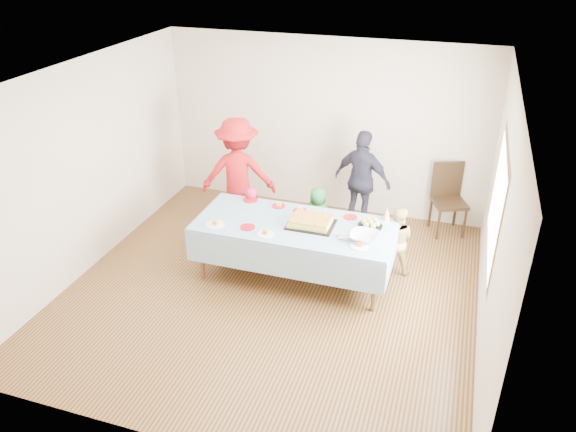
% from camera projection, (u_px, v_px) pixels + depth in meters
% --- Properties ---
extents(ground, '(5.00, 5.00, 0.00)m').
position_uv_depth(ground, '(272.00, 289.00, 7.14)').
color(ground, '#452513').
rests_on(ground, ground).
extents(room_walls, '(5.04, 5.04, 2.72)m').
position_uv_depth(room_walls, '(275.00, 160.00, 6.30)').
color(room_walls, beige).
rests_on(room_walls, ground).
extents(party_table, '(2.50, 1.10, 0.78)m').
position_uv_depth(party_table, '(294.00, 228.00, 7.07)').
color(party_table, '#57331D').
rests_on(party_table, ground).
extents(birthday_cake, '(0.58, 0.44, 0.10)m').
position_uv_depth(birthday_cake, '(311.00, 222.00, 6.99)').
color(birthday_cake, black).
rests_on(birthday_cake, party_table).
extents(rolls_tray, '(0.31, 0.31, 0.09)m').
position_uv_depth(rolls_tray, '(370.00, 224.00, 6.96)').
color(rolls_tray, black).
rests_on(rolls_tray, party_table).
extents(punch_bowl, '(0.35, 0.35, 0.09)m').
position_uv_depth(punch_bowl, '(364.00, 237.00, 6.67)').
color(punch_bowl, silver).
rests_on(punch_bowl, party_table).
extents(party_hat, '(0.10, 0.10, 0.17)m').
position_uv_depth(party_hat, '(387.00, 214.00, 7.09)').
color(party_hat, white).
rests_on(party_hat, party_table).
extents(fork_pile, '(0.24, 0.18, 0.07)m').
position_uv_depth(fork_pile, '(342.00, 236.00, 6.71)').
color(fork_pile, white).
rests_on(fork_pile, party_table).
extents(plate_red_far_a, '(0.20, 0.20, 0.01)m').
position_uv_depth(plate_red_far_a, '(250.00, 200.00, 7.63)').
color(plate_red_far_a, red).
rests_on(plate_red_far_a, party_table).
extents(plate_red_far_b, '(0.18, 0.18, 0.01)m').
position_uv_depth(plate_red_far_b, '(279.00, 206.00, 7.47)').
color(plate_red_far_b, red).
rests_on(plate_red_far_b, party_table).
extents(plate_red_far_c, '(0.19, 0.19, 0.01)m').
position_uv_depth(plate_red_far_c, '(300.00, 211.00, 7.34)').
color(plate_red_far_c, red).
rests_on(plate_red_far_c, party_table).
extents(plate_red_far_d, '(0.17, 0.17, 0.01)m').
position_uv_depth(plate_red_far_d, '(350.00, 217.00, 7.19)').
color(plate_red_far_d, red).
rests_on(plate_red_far_d, party_table).
extents(plate_red_near, '(0.19, 0.19, 0.01)m').
position_uv_depth(plate_red_near, '(248.00, 227.00, 6.95)').
color(plate_red_near, red).
rests_on(plate_red_near, party_table).
extents(plate_white_left, '(0.24, 0.24, 0.01)m').
position_uv_depth(plate_white_left, '(215.00, 225.00, 7.01)').
color(plate_white_left, white).
rests_on(plate_white_left, party_table).
extents(plate_white_mid, '(0.20, 0.20, 0.01)m').
position_uv_depth(plate_white_mid, '(265.00, 234.00, 6.80)').
color(plate_white_mid, white).
rests_on(plate_white_mid, party_table).
extents(plate_white_right, '(0.21, 0.21, 0.01)m').
position_uv_depth(plate_white_right, '(360.00, 246.00, 6.55)').
color(plate_white_right, white).
rests_on(plate_white_right, party_table).
extents(dining_chair, '(0.59, 0.59, 1.05)m').
position_uv_depth(dining_chair, '(448.00, 194.00, 8.25)').
color(dining_chair, black).
rests_on(dining_chair, ground).
extents(toddler_left, '(0.39, 0.32, 0.92)m').
position_uv_depth(toddler_left, '(253.00, 217.00, 7.87)').
color(toddler_left, '#D11A4D').
rests_on(toddler_left, ground).
extents(toddler_mid, '(0.47, 0.36, 0.87)m').
position_uv_depth(toddler_mid, '(317.00, 216.00, 7.97)').
color(toddler_mid, '#267430').
rests_on(toddler_mid, ground).
extents(toddler_right, '(0.49, 0.40, 0.94)m').
position_uv_depth(toddler_right, '(396.00, 240.00, 7.29)').
color(toddler_right, tan).
rests_on(toddler_right, ground).
extents(adult_left, '(1.23, 0.91, 1.70)m').
position_uv_depth(adult_left, '(238.00, 174.00, 8.26)').
color(adult_left, red).
rests_on(adult_left, ground).
extents(adult_right, '(0.96, 0.61, 1.53)m').
position_uv_depth(adult_right, '(362.00, 180.00, 8.25)').
color(adult_right, '#2C2B3B').
rests_on(adult_right, ground).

